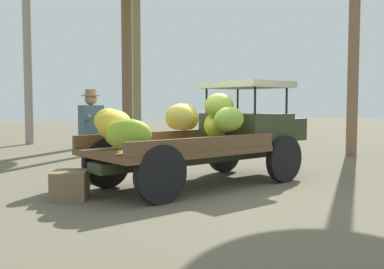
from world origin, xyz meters
TOP-DOWN VIEW (x-y plane):
  - ground_plane at (0.00, 0.00)m, footprint 60.00×60.00m
  - truck at (0.14, 0.30)m, footprint 4.66×2.70m
  - farmer at (-1.83, 1.20)m, footprint 0.55×0.51m
  - wooden_crate at (-2.41, -0.02)m, footprint 0.67×0.70m

SIDE VIEW (x-z plane):
  - ground_plane at x=0.00m, z-range 0.00..0.00m
  - wooden_crate at x=-2.41m, z-range 0.00..0.43m
  - truck at x=0.14m, z-range -0.01..1.87m
  - farmer at x=-1.83m, z-range 0.12..1.83m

